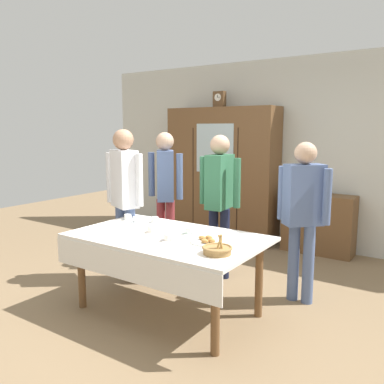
{
  "coord_description": "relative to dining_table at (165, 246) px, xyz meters",
  "views": [
    {
      "loc": [
        2.19,
        -3.03,
        1.71
      ],
      "look_at": [
        0.0,
        0.2,
        1.09
      ],
      "focal_mm": 37.67,
      "sensor_mm": 36.0,
      "label": 1
    }
  ],
  "objects": [
    {
      "name": "ground_plane",
      "position": [
        0.0,
        0.24,
        -0.64
      ],
      "size": [
        12.0,
        12.0,
        0.0
      ],
      "primitive_type": "plane",
      "color": "#846B4C",
      "rests_on": "ground"
    },
    {
      "name": "person_by_cabinet",
      "position": [
        -0.91,
        0.44,
        0.39
      ],
      "size": [
        0.52,
        0.33,
        1.7
      ],
      "color": "slate",
      "rests_on": "ground"
    },
    {
      "name": "dining_table",
      "position": [
        0.0,
        0.0,
        0.0
      ],
      "size": [
        1.77,
        1.06,
        0.74
      ],
      "color": "brown",
      "rests_on": "ground"
    },
    {
      "name": "bread_basket",
      "position": [
        0.66,
        -0.18,
        0.13
      ],
      "size": [
        0.24,
        0.24,
        0.16
      ],
      "color": "#9E7542",
      "rests_on": "dining_table"
    },
    {
      "name": "pastry_plate",
      "position": [
        0.42,
        0.04,
        0.11
      ],
      "size": [
        0.28,
        0.28,
        0.05
      ],
      "color": "white",
      "rests_on": "dining_table"
    },
    {
      "name": "tea_cup_mid_left",
      "position": [
        0.12,
        -0.11,
        0.12
      ],
      "size": [
        0.13,
        0.13,
        0.06
      ],
      "color": "white",
      "rests_on": "dining_table"
    },
    {
      "name": "bookshelf_low",
      "position": [
        0.6,
        2.64,
        -0.23
      ],
      "size": [
        0.95,
        0.35,
        0.82
      ],
      "color": "brown",
      "rests_on": "ground"
    },
    {
      "name": "person_near_right_end",
      "position": [
        -0.07,
        1.09,
        0.35
      ],
      "size": [
        0.52,
        0.37,
        1.64
      ],
      "color": "#191E38",
      "rests_on": "ground"
    },
    {
      "name": "tea_cup_center",
      "position": [
        -0.57,
        0.26,
        0.12
      ],
      "size": [
        0.13,
        0.13,
        0.06
      ],
      "color": "white",
      "rests_on": "dining_table"
    },
    {
      "name": "tea_cup_far_right",
      "position": [
        -0.73,
        0.29,
        0.12
      ],
      "size": [
        0.13,
        0.13,
        0.06
      ],
      "color": "white",
      "rests_on": "dining_table"
    },
    {
      "name": "book_stack",
      "position": [
        0.6,
        2.64,
        0.23
      ],
      "size": [
        0.16,
        0.22,
        0.1
      ],
      "color": "#2D5184",
      "rests_on": "bookshelf_low"
    },
    {
      "name": "person_behind_table_left",
      "position": [
        -0.86,
        1.12,
        0.37
      ],
      "size": [
        0.52,
        0.41,
        1.66
      ],
      "color": "#933338",
      "rests_on": "ground"
    },
    {
      "name": "back_wall",
      "position": [
        0.0,
        2.89,
        0.71
      ],
      "size": [
        6.4,
        0.1,
        2.7
      ],
      "primitive_type": "cube",
      "color": "silver",
      "rests_on": "ground"
    },
    {
      "name": "wall_cabinet",
      "position": [
        -0.9,
        2.59,
        0.36
      ],
      "size": [
        1.76,
        0.46,
        2.02
      ],
      "color": "brown",
      "rests_on": "ground"
    },
    {
      "name": "tea_cup_near_right",
      "position": [
        0.14,
        0.18,
        0.12
      ],
      "size": [
        0.13,
        0.13,
        0.06
      ],
      "color": "silver",
      "rests_on": "dining_table"
    },
    {
      "name": "spoon_far_left",
      "position": [
        -0.17,
        0.21,
        0.1
      ],
      "size": [
        0.12,
        0.02,
        0.01
      ],
      "color": "silver",
      "rests_on": "dining_table"
    },
    {
      "name": "person_beside_shelf",
      "position": [
        0.94,
        0.96,
        0.31
      ],
      "size": [
        0.52,
        0.39,
        1.58
      ],
      "color": "slate",
      "rests_on": "ground"
    },
    {
      "name": "mantel_clock",
      "position": [
        -0.96,
        2.59,
        1.49
      ],
      "size": [
        0.18,
        0.11,
        0.24
      ],
      "color": "brown",
      "rests_on": "wall_cabinet"
    },
    {
      "name": "tea_cup_near_left",
      "position": [
        -0.41,
        0.35,
        0.12
      ],
      "size": [
        0.13,
        0.13,
        0.06
      ],
      "color": "white",
      "rests_on": "dining_table"
    },
    {
      "name": "spoon_back_edge",
      "position": [
        -0.42,
        0.05,
        0.1
      ],
      "size": [
        0.12,
        0.02,
        0.01
      ],
      "color": "silver",
      "rests_on": "dining_table"
    },
    {
      "name": "tea_cup_mid_right",
      "position": [
        -0.18,
        0.03,
        0.12
      ],
      "size": [
        0.13,
        0.13,
        0.06
      ],
      "color": "white",
      "rests_on": "dining_table"
    },
    {
      "name": "spoon_front_edge",
      "position": [
        -0.53,
        -0.24,
        0.1
      ],
      "size": [
        0.12,
        0.02,
        0.01
      ],
      "color": "silver",
      "rests_on": "dining_table"
    }
  ]
}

